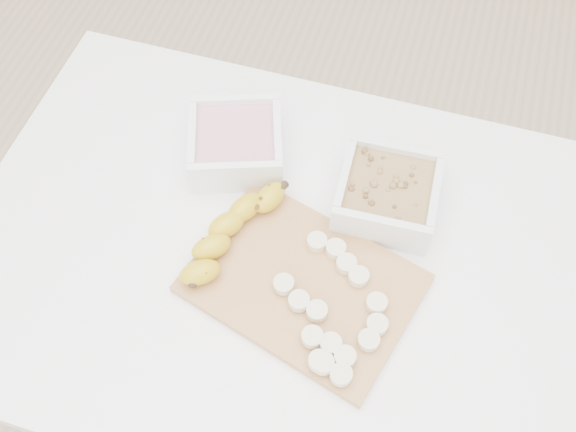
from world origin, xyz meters
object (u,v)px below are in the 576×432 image
(cutting_board, at_px, (303,283))
(bowl_granola, at_px, (387,194))
(bowl_yogurt, at_px, (236,143))
(banana, at_px, (230,234))
(table, at_px, (283,279))

(cutting_board, bearing_deg, bowl_granola, 63.40)
(bowl_yogurt, xyz_separation_m, bowl_granola, (0.26, -0.03, 0.00))
(bowl_granola, xyz_separation_m, banana, (-0.21, -0.14, -0.00))
(bowl_granola, bearing_deg, bowl_yogurt, 174.25)
(table, distance_m, bowl_yogurt, 0.24)
(table, bearing_deg, bowl_yogurt, 129.48)
(table, bearing_deg, cutting_board, -44.36)
(table, relative_size, bowl_granola, 6.38)
(table, distance_m, bowl_granola, 0.23)
(bowl_granola, height_order, banana, bowl_granola)
(bowl_granola, distance_m, cutting_board, 0.19)
(table, height_order, bowl_yogurt, bowl_yogurt)
(bowl_yogurt, height_order, bowl_granola, bowl_granola)
(bowl_yogurt, distance_m, cutting_board, 0.26)
(bowl_granola, relative_size, cutting_board, 0.49)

